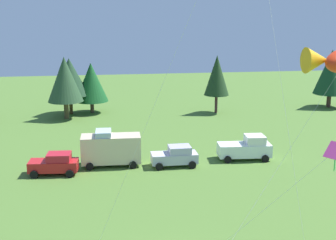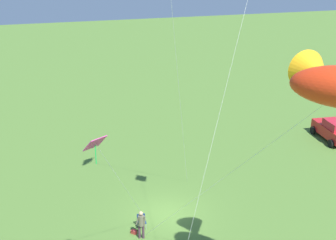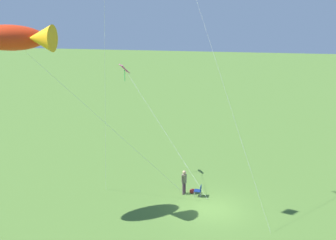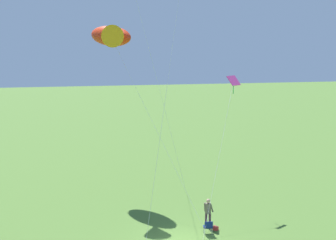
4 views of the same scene
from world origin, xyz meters
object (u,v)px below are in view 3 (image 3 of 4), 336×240
at_px(kite_large_fish, 17,38).
at_px(kite_diamond_rainbow, 127,73).
at_px(backpack_on_grass, 192,191).
at_px(folding_chair, 199,190).
at_px(person_kite_flyer, 184,180).

distance_m(kite_large_fish, kite_diamond_rainbow, 9.57).
bearing_deg(backpack_on_grass, folding_chair, 131.62).
bearing_deg(kite_diamond_rainbow, folding_chair, 151.56).
distance_m(person_kite_flyer, kite_large_fish, 14.47).
height_order(folding_chair, kite_diamond_rainbow, kite_diamond_rainbow).
distance_m(person_kite_flyer, backpack_on_grass, 1.11).
distance_m(backpack_on_grass, kite_diamond_rainbow, 9.69).
relative_size(folding_chair, backpack_on_grass, 2.56).
relative_size(folding_chair, kite_diamond_rainbow, 0.10).
relative_size(person_kite_flyer, folding_chair, 2.12).
bearing_deg(person_kite_flyer, kite_diamond_rainbow, -11.85).
height_order(person_kite_flyer, kite_large_fish, kite_large_fish).
xyz_separation_m(person_kite_flyer, backpack_on_grass, (-0.56, -0.31, -0.91)).
bearing_deg(backpack_on_grass, kite_diamond_rainbow, -25.82).
bearing_deg(folding_chair, kite_large_fish, 27.96).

